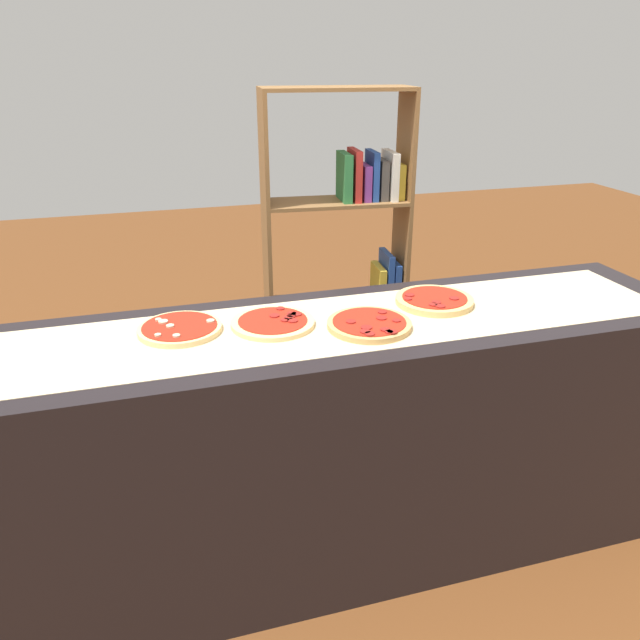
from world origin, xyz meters
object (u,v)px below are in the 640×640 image
Objects in this scene: pizza_mushroom_0 at (180,328)px; pizza_pepperoni_3 at (434,300)px; pizza_pepperoni_2 at (369,324)px; bookshelf at (352,260)px; pizza_pepperoni_1 at (273,322)px.

pizza_mushroom_0 is 0.89m from pizza_pepperoni_3.
pizza_mushroom_0 is at bearing 179.39° from pizza_pepperoni_3.
pizza_pepperoni_2 is (0.60, -0.14, 0.00)m from pizza_mushroom_0.
pizza_pepperoni_2 is 1.28m from bookshelf.
pizza_pepperoni_1 is 1.30m from bookshelf.
pizza_pepperoni_3 is (0.59, 0.03, 0.00)m from pizza_pepperoni_1.
pizza_pepperoni_3 reaches higher than pizza_pepperoni_1.
bookshelf reaches higher than pizza_pepperoni_3.
pizza_pepperoni_1 is at bearing -120.83° from bookshelf.
pizza_pepperoni_3 is (0.30, 0.13, 0.00)m from pizza_pepperoni_2.
pizza_mushroom_0 is at bearing 166.55° from pizza_pepperoni_2.
pizza_pepperoni_2 is 0.33m from pizza_pepperoni_3.
bookshelf is at bearing 73.37° from pizza_pepperoni_2.
pizza_mushroom_0 is 0.97× the size of pizza_pepperoni_1.
bookshelf is at bearing 48.13° from pizza_mushroom_0.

